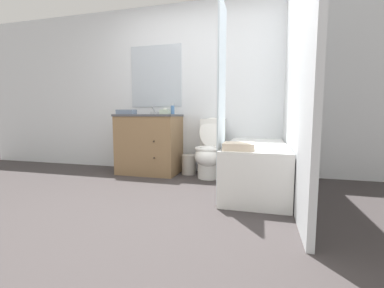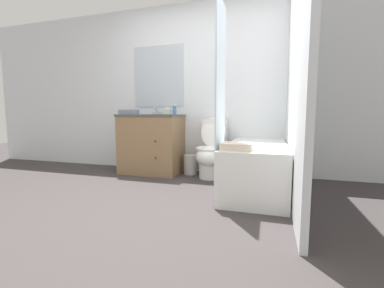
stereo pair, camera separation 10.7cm
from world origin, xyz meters
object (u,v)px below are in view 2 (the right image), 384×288
(tissue_box, at_px, (167,112))
(soap_dispenser, at_px, (175,110))
(toilet, at_px, (211,152))
(bathtub, at_px, (256,167))
(wastebasket, at_px, (191,164))
(hand_towel_folded, at_px, (129,112))
(vanity_cabinet, at_px, (152,143))
(sink_faucet, at_px, (157,112))
(bath_towel_folded, at_px, (237,146))

(tissue_box, relative_size, soap_dispenser, 0.89)
(toilet, relative_size, bathtub, 0.55)
(soap_dispenser, bearing_deg, wastebasket, 4.49)
(bathtub, height_order, hand_towel_folded, hand_towel_folded)
(tissue_box, height_order, hand_towel_folded, tissue_box)
(hand_towel_folded, bearing_deg, toilet, 5.96)
(toilet, bearing_deg, wastebasket, 160.86)
(vanity_cabinet, bearing_deg, wastebasket, 6.85)
(sink_faucet, xyz_separation_m, soap_dispenser, (0.35, -0.14, 0.03))
(tissue_box, height_order, soap_dispenser, soap_dispenser)
(wastebasket, xyz_separation_m, tissue_box, (-0.41, 0.11, 0.77))
(toilet, xyz_separation_m, soap_dispenser, (-0.57, 0.10, 0.58))
(vanity_cabinet, height_order, wastebasket, vanity_cabinet)
(wastebasket, xyz_separation_m, bath_towel_folded, (0.81, -1.11, 0.42))
(vanity_cabinet, xyz_separation_m, bathtub, (1.55, -0.47, -0.18))
(sink_faucet, height_order, wastebasket, sink_faucet)
(sink_faucet, distance_m, tissue_box, 0.18)
(vanity_cabinet, distance_m, bath_towel_folded, 1.75)
(wastebasket, height_order, tissue_box, tissue_box)
(sink_faucet, bearing_deg, bath_towel_folded, -41.53)
(tissue_box, bearing_deg, bathtub, -25.65)
(sink_faucet, xyz_separation_m, toilet, (0.92, -0.24, -0.55))
(wastebasket, bearing_deg, bathtub, -29.45)
(toilet, distance_m, hand_towel_folded, 1.32)
(bath_towel_folded, bearing_deg, soap_dispenser, 133.72)
(tissue_box, xyz_separation_m, hand_towel_folded, (-0.45, -0.36, -0.01))
(vanity_cabinet, xyz_separation_m, tissue_box, (0.18, 0.18, 0.46))
(wastebasket, xyz_separation_m, hand_towel_folded, (-0.86, -0.24, 0.76))
(bathtub, xyz_separation_m, bath_towel_folded, (-0.15, -0.57, 0.30))
(soap_dispenser, distance_m, bath_towel_folded, 1.56)
(vanity_cabinet, height_order, sink_faucet, sink_faucet)
(vanity_cabinet, distance_m, hand_towel_folded, 0.56)
(tissue_box, bearing_deg, wastebasket, -15.62)
(soap_dispenser, bearing_deg, toilet, -9.73)
(tissue_box, distance_m, hand_towel_folded, 0.57)
(bathtub, bearing_deg, wastebasket, 150.55)
(sink_faucet, relative_size, bathtub, 0.09)
(hand_towel_folded, bearing_deg, tissue_box, 38.15)
(vanity_cabinet, relative_size, bathtub, 0.59)
(bathtub, relative_size, soap_dispenser, 9.72)
(sink_faucet, relative_size, tissue_box, 1.03)
(sink_faucet, distance_m, soap_dispenser, 0.38)
(bathtub, bearing_deg, toilet, 145.70)
(vanity_cabinet, distance_m, sink_faucet, 0.50)
(toilet, height_order, soap_dispenser, soap_dispenser)
(hand_towel_folded, bearing_deg, wastebasket, 15.75)
(soap_dispenser, bearing_deg, bathtub, -23.63)
(sink_faucet, height_order, bath_towel_folded, sink_faucet)
(toilet, distance_m, bath_towel_folded, 1.12)
(bathtub, xyz_separation_m, wastebasket, (-0.96, 0.54, -0.13))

